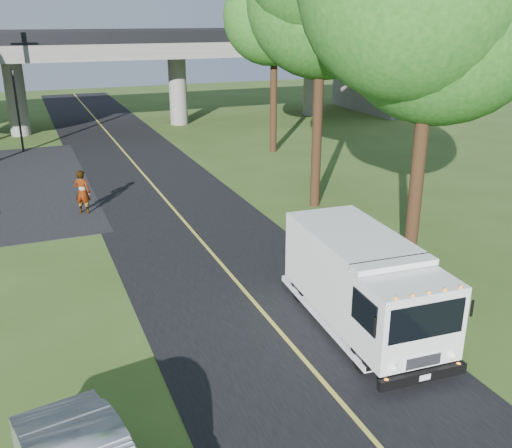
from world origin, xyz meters
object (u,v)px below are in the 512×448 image
step_van (362,281)px  pedestrian (82,192)px  tree_right_far (279,15)px  traffic_signal (17,102)px

step_van → pedestrian: bearing=117.9°
tree_right_far → pedestrian: (-13.01, -7.89, -7.32)m
traffic_signal → tree_right_far: bearing=-22.1°
step_van → pedestrian: (-6.00, 13.18, -0.44)m
tree_right_far → pedestrian: 16.88m
traffic_signal → tree_right_far: size_ratio=0.47×
tree_right_far → step_van: tree_right_far is taller
traffic_signal → pedestrian: 14.40m
step_van → tree_right_far: bearing=75.1°
step_van → pedestrian: 14.49m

